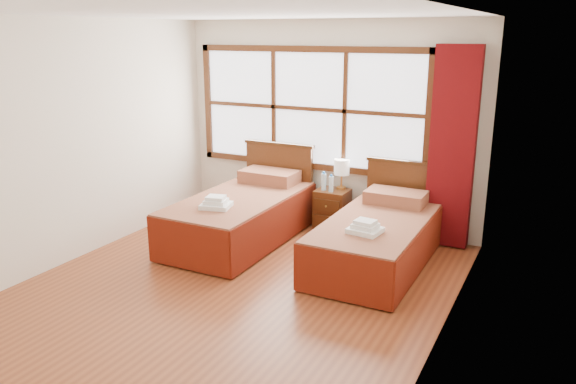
% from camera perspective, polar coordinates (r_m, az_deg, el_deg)
% --- Properties ---
extents(floor, '(4.50, 4.50, 0.00)m').
position_cam_1_polar(floor, '(5.67, -5.31, -9.60)').
color(floor, brown).
rests_on(floor, ground).
extents(ceiling, '(4.50, 4.50, 0.00)m').
position_cam_1_polar(ceiling, '(5.13, -6.08, 17.65)').
color(ceiling, white).
rests_on(ceiling, wall_back).
extents(wall_back, '(4.00, 0.00, 4.00)m').
position_cam_1_polar(wall_back, '(7.21, 4.04, 6.79)').
color(wall_back, silver).
rests_on(wall_back, floor).
extents(wall_left, '(0.00, 4.50, 4.50)m').
position_cam_1_polar(wall_left, '(6.53, -20.69, 4.85)').
color(wall_left, silver).
rests_on(wall_left, floor).
extents(wall_right, '(0.00, 4.50, 4.50)m').
position_cam_1_polar(wall_right, '(4.52, 16.24, 0.70)').
color(wall_right, silver).
rests_on(wall_right, floor).
extents(window, '(3.16, 0.06, 1.56)m').
position_cam_1_polar(window, '(7.25, 2.11, 8.46)').
color(window, white).
rests_on(window, wall_back).
extents(curtain, '(0.50, 0.16, 2.30)m').
position_cam_1_polar(curtain, '(6.64, 16.36, 4.26)').
color(curtain, '#5C090B').
rests_on(curtain, wall_back).
extents(bed_left, '(1.07, 2.09, 1.04)m').
position_cam_1_polar(bed_left, '(6.82, -4.63, -2.27)').
color(bed_left, '#3D200C').
rests_on(bed_left, floor).
extents(bed_right, '(1.00, 2.02, 0.97)m').
position_cam_1_polar(bed_right, '(6.15, 9.08, -4.67)').
color(bed_right, '#3D200C').
rests_on(bed_right, floor).
extents(nightstand, '(0.40, 0.40, 0.53)m').
position_cam_1_polar(nightstand, '(7.15, 4.49, -1.85)').
color(nightstand, '#492510').
rests_on(nightstand, floor).
extents(towels_left, '(0.38, 0.35, 0.13)m').
position_cam_1_polar(towels_left, '(6.29, -7.32, -1.12)').
color(towels_left, white).
rests_on(towels_left, bed_left).
extents(towels_right, '(0.34, 0.31, 0.13)m').
position_cam_1_polar(towels_right, '(5.63, 7.83, -3.61)').
color(towels_right, white).
rests_on(towels_right, bed_right).
extents(lamp, '(0.19, 0.19, 0.38)m').
position_cam_1_polar(lamp, '(7.09, 5.48, 2.45)').
color(lamp, '#C78B40').
rests_on(lamp, nightstand).
extents(bottle_near, '(0.06, 0.06, 0.24)m').
position_cam_1_polar(bottle_near, '(7.04, 3.66, 1.06)').
color(bottle_near, silver).
rests_on(bottle_near, nightstand).
extents(bottle_far, '(0.06, 0.06, 0.22)m').
position_cam_1_polar(bottle_far, '(6.97, 4.40, 0.83)').
color(bottle_far, silver).
rests_on(bottle_far, nightstand).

